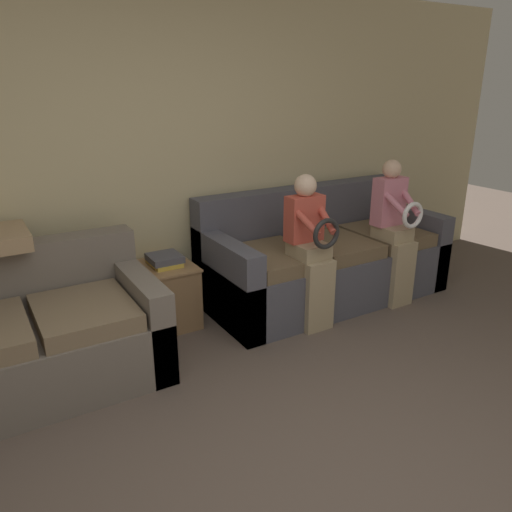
% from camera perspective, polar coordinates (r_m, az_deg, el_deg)
% --- Properties ---
extents(wall_back, '(7.92, 0.06, 2.55)m').
position_cam_1_polar(wall_back, '(3.95, -13.66, 10.75)').
color(wall_back, '#C6B789').
rests_on(wall_back, ground_plane).
extents(couch_main, '(2.13, 0.94, 0.94)m').
position_cam_1_polar(couch_main, '(4.45, 7.60, -0.43)').
color(couch_main, '#4C4C56').
rests_on(couch_main, ground_plane).
extents(couch_side, '(1.53, 0.92, 0.84)m').
position_cam_1_polar(couch_side, '(3.46, -24.17, -8.63)').
color(couch_side, '#70665B').
rests_on(couch_side, ground_plane).
extents(child_left_seated, '(0.29, 0.37, 1.18)m').
position_cam_1_polar(child_left_seated, '(3.79, 6.29, 1.22)').
color(child_left_seated, tan).
rests_on(child_left_seated, ground_plane).
extents(child_right_seated, '(0.28, 0.37, 1.22)m').
position_cam_1_polar(child_right_seated, '(4.36, 15.58, 3.25)').
color(child_right_seated, tan).
rests_on(child_right_seated, ground_plane).
extents(side_shelf, '(0.44, 0.49, 0.49)m').
position_cam_1_polar(side_shelf, '(3.98, -10.30, -4.29)').
color(side_shelf, olive).
rests_on(side_shelf, ground_plane).
extents(book_stack, '(0.24, 0.28, 0.08)m').
position_cam_1_polar(book_stack, '(3.88, -10.41, -0.43)').
color(book_stack, gold).
rests_on(book_stack, side_shelf).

